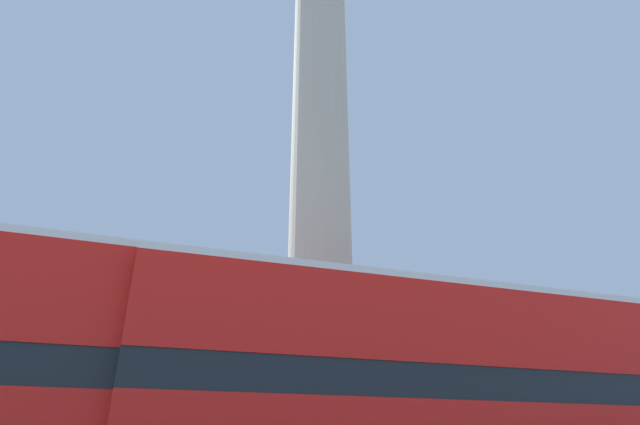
# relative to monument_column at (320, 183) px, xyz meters

# --- Properties ---
(monument_column) EXTENTS (4.87, 4.87, 24.36)m
(monument_column) POSITION_rel_monument_column_xyz_m (0.00, 0.00, 0.00)
(monument_column) COLOR #A39E8E
(monument_column) RESTS_ON ground_plane
(bus_b) EXTENTS (11.07, 2.82, 4.27)m
(bus_b) POSITION_rel_monument_column_xyz_m (0.47, -5.41, -7.27)
(bus_b) COLOR red
(bus_b) RESTS_ON ground_plane
(street_lamp) EXTENTS (0.41, 0.41, 5.56)m
(street_lamp) POSITION_rel_monument_column_xyz_m (3.54, -1.81, -6.56)
(street_lamp) COLOR black
(street_lamp) RESTS_ON ground_plane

